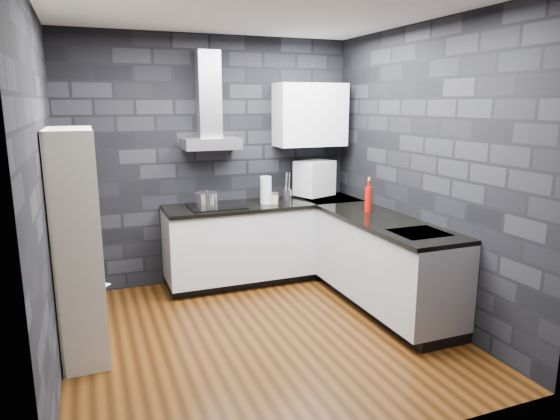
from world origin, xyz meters
TOP-DOWN VIEW (x-y plane):
  - ground at (0.00, 0.00)m, footprint 3.20×3.20m
  - ceiling at (0.00, 0.00)m, footprint 3.20×3.20m
  - wall_back at (0.00, 1.62)m, footprint 3.20×0.05m
  - wall_front at (0.00, -1.62)m, footprint 3.20×0.05m
  - wall_left at (-1.62, 0.00)m, footprint 0.05×3.20m
  - wall_right at (1.62, 0.00)m, footprint 0.05×3.20m
  - toekick_back at (0.50, 1.34)m, footprint 2.18×0.50m
  - toekick_right at (1.34, 0.10)m, footprint 0.50×1.78m
  - counter_back_cab at (0.50, 1.30)m, footprint 2.20×0.60m
  - counter_right_cab at (1.30, 0.10)m, footprint 0.60×1.80m
  - counter_back_top at (0.50, 1.29)m, footprint 2.20×0.62m
  - counter_right_top at (1.29, 0.10)m, footprint 0.62×1.80m
  - counter_corner_top at (1.30, 1.30)m, footprint 0.62×0.62m
  - hood_body at (-0.05, 1.43)m, footprint 0.60×0.34m
  - hood_chimney at (-0.05, 1.50)m, footprint 0.24×0.20m
  - upper_cabinet at (1.10, 1.43)m, footprint 0.80×0.35m
  - cooktop at (-0.05, 1.30)m, footprint 0.58×0.50m
  - sink_rim at (1.30, -0.40)m, footprint 0.44×0.40m
  - pot at (-0.16, 1.26)m, footprint 0.27×0.27m
  - glass_vase at (0.50, 1.26)m, footprint 0.16×0.16m
  - storage_jar at (0.58, 1.21)m, footprint 0.12×0.12m
  - utensil_crock at (0.79, 1.34)m, footprint 0.10×0.10m
  - appliance_garage at (1.16, 1.41)m, footprint 0.49×0.44m
  - red_bottle at (1.33, 0.49)m, footprint 0.09×0.09m
  - bookshelf at (-1.42, 0.26)m, footprint 0.50×0.85m
  - fruit_bowl at (-1.42, 0.13)m, footprint 0.29×0.29m
  - book_red at (-1.42, 0.40)m, footprint 0.17×0.05m
  - book_second at (-1.40, 0.44)m, footprint 0.14×0.12m

SIDE VIEW (x-z plane):
  - ground at x=0.00m, z-range 0.00..0.00m
  - toekick_back at x=0.50m, z-range 0.00..0.10m
  - toekick_right at x=1.34m, z-range 0.00..0.10m
  - counter_back_cab at x=0.50m, z-range 0.10..0.86m
  - counter_right_cab at x=1.30m, z-range 0.10..0.86m
  - book_red at x=-1.42m, z-range 0.46..0.68m
  - book_second at x=-1.40m, z-range 0.48..0.71m
  - counter_back_top at x=0.50m, z-range 0.86..0.90m
  - counter_right_top at x=1.29m, z-range 0.86..0.90m
  - counter_corner_top at x=1.30m, z-range 0.86..0.90m
  - sink_rim at x=1.30m, z-range 0.89..0.90m
  - bookshelf at x=-1.42m, z-range 0.00..1.80m
  - cooktop at x=-0.05m, z-range 0.90..0.91m
  - fruit_bowl at x=-1.42m, z-range 0.91..0.97m
  - storage_jar at x=0.58m, z-range 0.90..1.01m
  - utensil_crock at x=0.79m, z-range 0.90..1.02m
  - pot at x=-0.16m, z-range 0.91..1.05m
  - red_bottle at x=1.33m, z-range 0.90..1.15m
  - glass_vase at x=0.50m, z-range 0.90..1.20m
  - appliance_garage at x=1.16m, z-range 0.92..1.33m
  - wall_back at x=0.00m, z-range 0.00..2.70m
  - wall_front at x=0.00m, z-range 0.00..2.70m
  - wall_left at x=-1.62m, z-range 0.00..2.70m
  - wall_right at x=1.62m, z-range 0.00..2.70m
  - hood_body at x=-0.05m, z-range 1.50..1.62m
  - upper_cabinet at x=1.10m, z-range 1.50..2.20m
  - hood_chimney at x=-0.05m, z-range 1.62..2.52m
  - ceiling at x=0.00m, z-range 2.70..2.70m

